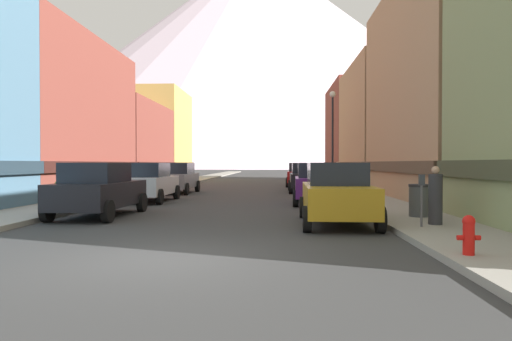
# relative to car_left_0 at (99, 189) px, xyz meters

# --- Properties ---
(ground_plane) EXTENTS (400.00, 400.00, 0.00)m
(ground_plane) POSITION_rel_car_left_0_xyz_m (3.80, -6.77, -0.90)
(ground_plane) COLOR #343434
(sidewalk_left) EXTENTS (2.50, 100.00, 0.15)m
(sidewalk_left) POSITION_rel_car_left_0_xyz_m (-2.45, 28.23, -0.82)
(sidewalk_left) COLOR gray
(sidewalk_left) RESTS_ON ground
(sidewalk_right) EXTENTS (2.50, 100.00, 0.15)m
(sidewalk_right) POSITION_rel_car_left_0_xyz_m (10.05, 28.23, -0.82)
(sidewalk_right) COLOR gray
(sidewalk_right) RESTS_ON ground
(storefront_left_1) EXTENTS (8.02, 13.03, 8.54)m
(storefront_left_1) POSITION_rel_car_left_0_xyz_m (-7.56, 9.98, 3.22)
(storefront_left_1) COLOR brown
(storefront_left_1) RESTS_ON ground
(storefront_left_2) EXTENTS (7.76, 11.81, 6.59)m
(storefront_left_2) POSITION_rel_car_left_0_xyz_m (-7.43, 22.63, 2.27)
(storefront_left_2) COLOR brown
(storefront_left_2) RESTS_ON ground
(storefront_left_3) EXTENTS (6.32, 9.36, 9.18)m
(storefront_left_3) POSITION_rel_car_left_0_xyz_m (-6.71, 33.41, 3.53)
(storefront_left_3) COLOR #D8B259
(storefront_left_3) RESTS_ON ground
(storefront_right_1) EXTENTS (9.02, 13.03, 10.27)m
(storefront_right_1) POSITION_rel_car_left_0_xyz_m (15.66, 7.40, 4.07)
(storefront_right_1) COLOR tan
(storefront_right_1) RESTS_ON ground
(storefront_right_2) EXTENTS (10.06, 12.35, 9.04)m
(storefront_right_2) POSITION_rel_car_left_0_xyz_m (16.18, 20.59, 3.46)
(storefront_right_2) COLOR tan
(storefront_right_2) RESTS_ON ground
(storefront_right_3) EXTENTS (7.01, 11.93, 9.55)m
(storefront_right_3) POSITION_rel_car_left_0_xyz_m (14.66, 32.85, 3.71)
(storefront_right_3) COLOR brown
(storefront_right_3) RESTS_ON ground
(car_left_0) EXTENTS (2.15, 4.44, 1.78)m
(car_left_0) POSITION_rel_car_left_0_xyz_m (0.00, 0.00, 0.00)
(car_left_0) COLOR black
(car_left_0) RESTS_ON ground
(car_left_1) EXTENTS (2.09, 4.41, 1.78)m
(car_left_1) POSITION_rel_car_left_0_xyz_m (0.00, 6.11, 0.00)
(car_left_1) COLOR silver
(car_left_1) RESTS_ON ground
(car_left_2) EXTENTS (2.14, 4.43, 1.78)m
(car_left_2) POSITION_rel_car_left_0_xyz_m (0.00, 12.29, 0.00)
(car_left_2) COLOR slate
(car_left_2) RESTS_ON ground
(car_right_0) EXTENTS (2.15, 4.44, 1.78)m
(car_right_0) POSITION_rel_car_left_0_xyz_m (7.60, -1.59, 0.00)
(car_right_0) COLOR #B28419
(car_right_0) RESTS_ON ground
(car_right_1) EXTENTS (2.20, 4.46, 1.78)m
(car_right_1) POSITION_rel_car_left_0_xyz_m (7.60, 5.44, 0.00)
(car_right_1) COLOR #591E72
(car_right_1) RESTS_ON ground
(car_right_2) EXTENTS (2.11, 4.42, 1.78)m
(car_right_2) POSITION_rel_car_left_0_xyz_m (7.60, 13.57, 0.00)
(car_right_2) COLOR black
(car_right_2) RESTS_ON ground
(car_right_3) EXTENTS (2.20, 4.46, 1.78)m
(car_right_3) POSITION_rel_car_left_0_xyz_m (7.60, 20.65, 0.00)
(car_right_3) COLOR #9E1111
(car_right_3) RESTS_ON ground
(fire_hydrant_near) EXTENTS (0.40, 0.22, 0.70)m
(fire_hydrant_near) POSITION_rel_car_left_0_xyz_m (9.25, -6.92, -0.37)
(fire_hydrant_near) COLOR red
(fire_hydrant_near) RESTS_ON sidewalk_right
(parking_meter_near) EXTENTS (0.14, 0.10, 1.33)m
(parking_meter_near) POSITION_rel_car_left_0_xyz_m (9.55, -3.17, 0.11)
(parking_meter_near) COLOR #595960
(parking_meter_near) RESTS_ON sidewalk_right
(trash_bin_right) EXTENTS (0.59, 0.59, 0.98)m
(trash_bin_right) POSITION_rel_car_left_0_xyz_m (10.15, -0.85, -0.26)
(trash_bin_right) COLOR #4C5156
(trash_bin_right) RESTS_ON sidewalk_right
(potted_plant_0) EXTENTS (0.51, 0.51, 0.79)m
(potted_plant_0) POSITION_rel_car_left_0_xyz_m (-3.20, 11.41, -0.38)
(potted_plant_0) COLOR gray
(potted_plant_0) RESTS_ON sidewalk_left
(potted_plant_1) EXTENTS (0.68, 0.68, 0.95)m
(potted_plant_1) POSITION_rel_car_left_0_xyz_m (-3.20, 4.31, -0.21)
(potted_plant_1) COLOR brown
(potted_plant_1) RESTS_ON sidewalk_left
(pedestrian_0) EXTENTS (0.36, 0.36, 1.54)m
(pedestrian_0) POSITION_rel_car_left_0_xyz_m (10.05, -2.70, -0.05)
(pedestrian_0) COLOR #333338
(pedestrian_0) RESTS_ON sidewalk_right
(pedestrian_1) EXTENTS (0.36, 0.36, 1.71)m
(pedestrian_1) POSITION_rel_car_left_0_xyz_m (10.05, 17.68, 0.04)
(pedestrian_1) COLOR navy
(pedestrian_1) RESTS_ON sidewalk_right
(streetlamp_right) EXTENTS (0.36, 0.36, 5.86)m
(streetlamp_right) POSITION_rel_car_left_0_xyz_m (9.15, 12.92, 3.09)
(streetlamp_right) COLOR black
(streetlamp_right) RESTS_ON sidewalk_right
(mountain_backdrop) EXTENTS (287.18, 287.18, 120.95)m
(mountain_backdrop) POSITION_rel_car_left_0_xyz_m (-4.75, 253.23, 59.58)
(mountain_backdrop) COLOR silver
(mountain_backdrop) RESTS_ON ground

